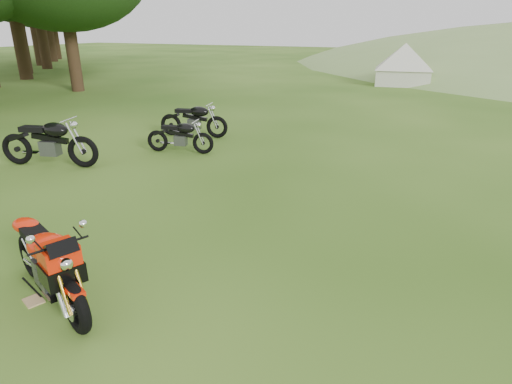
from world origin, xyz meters
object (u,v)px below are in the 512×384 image
at_px(sport_motorcycle, 47,257).
at_px(vintage_moto_d, 180,135).
at_px(plywood_board, 34,301).
at_px(vintage_moto_a, 48,141).
at_px(tent_left, 404,62).
at_px(vintage_moto_c, 193,119).

xyz_separation_m(sport_motorcycle, vintage_moto_d, (-2.15, 5.65, -0.13)).
bearing_deg(vintage_moto_d, sport_motorcycle, -82.48).
xyz_separation_m(plywood_board, vintage_moto_a, (-3.92, 3.68, 0.56)).
height_order(plywood_board, tent_left, tent_left).
relative_size(vintage_moto_c, tent_left, 0.72).
xyz_separation_m(vintage_moto_a, vintage_moto_c, (1.40, 3.60, -0.07)).
bearing_deg(tent_left, vintage_moto_c, -112.49).
relative_size(vintage_moto_a, vintage_moto_c, 1.15).
bearing_deg(plywood_board, tent_left, 86.75).
xyz_separation_m(vintage_moto_c, tent_left, (3.75, 14.29, 0.64)).
distance_m(vintage_moto_a, vintage_moto_c, 3.86).
distance_m(plywood_board, vintage_moto_d, 6.11).
xyz_separation_m(vintage_moto_a, vintage_moto_d, (1.97, 2.09, -0.14)).
height_order(vintage_moto_a, vintage_moto_d, vintage_moto_a).
bearing_deg(plywood_board, vintage_moto_a, 136.77).
bearing_deg(vintage_moto_a, vintage_moto_c, 52.05).
height_order(sport_motorcycle, tent_left, tent_left).
height_order(vintage_moto_d, tent_left, tent_left).
bearing_deg(vintage_moto_c, vintage_moto_a, -122.98).
height_order(sport_motorcycle, vintage_moto_a, vintage_moto_a).
bearing_deg(tent_left, plywood_board, -101.04).
bearing_deg(tent_left, vintage_moto_a, -113.84).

